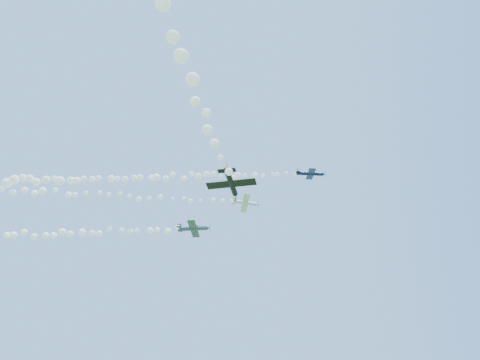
# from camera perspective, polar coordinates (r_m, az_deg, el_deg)

# --- Properties ---
(plane_white) EXTENTS (6.80, 7.11, 2.59)m
(plane_white) POSITION_cam_1_polar(r_m,az_deg,el_deg) (95.89, 0.74, -3.26)
(plane_white) COLOR silver
(smoke_trail_white) EXTENTS (71.28, 20.93, 2.89)m
(smoke_trail_white) POSITION_cam_1_polar(r_m,az_deg,el_deg) (99.13, -22.16, -1.83)
(smoke_trail_white) COLOR white
(plane_navy) EXTENTS (6.81, 7.06, 2.50)m
(plane_navy) POSITION_cam_1_polar(r_m,az_deg,el_deg) (90.03, 10.00, 0.89)
(plane_navy) COLOR #0C1638
(smoke_trail_navy) EXTENTS (67.25, 9.81, 2.71)m
(smoke_trail_navy) POSITION_cam_1_polar(r_m,az_deg,el_deg) (91.76, -12.73, 0.39)
(smoke_trail_navy) COLOR white
(plane_grey) EXTENTS (7.81, 8.23, 2.27)m
(plane_grey) POSITION_cam_1_polar(r_m,az_deg,el_deg) (90.94, -6.62, -6.87)
(plane_grey) COLOR #374150
(smoke_trail_grey) EXTENTS (76.94, 9.21, 3.43)m
(smoke_trail_grey) POSITION_cam_1_polar(r_m,az_deg,el_deg) (105.60, -29.27, -6.81)
(smoke_trail_grey) COLOR white
(plane_black) EXTENTS (7.60, 7.22, 2.71)m
(plane_black) POSITION_cam_1_polar(r_m,az_deg,el_deg) (59.96, -1.26, -0.45)
(plane_black) COLOR black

